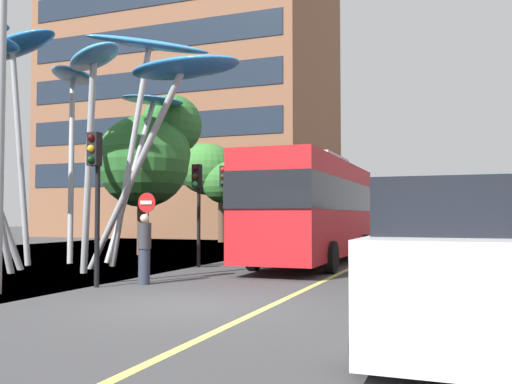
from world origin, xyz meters
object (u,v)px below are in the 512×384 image
at_px(traffic_light_kerb_near, 95,175).
at_px(car_parked_far, 456,236).
at_px(pedestrian, 144,249).
at_px(no_entry_sign, 147,219).
at_px(car_parked_mid, 452,243).
at_px(red_bus, 314,205).
at_px(leaf_sculpture, 67,71).
at_px(traffic_light_island_mid, 225,192).
at_px(street_lamp, 13,67).
at_px(car_parked_near, 448,270).
at_px(car_side_street, 462,231).
at_px(traffic_light_kerb_far, 197,192).

xyz_separation_m(traffic_light_kerb_near, car_parked_far, (8.01, 7.74, -1.64)).
xyz_separation_m(pedestrian, no_entry_sign, (-1.58, 2.65, 0.73)).
distance_m(car_parked_mid, car_parked_far, 5.59).
bearing_deg(red_bus, leaf_sculpture, -149.92).
bearing_deg(traffic_light_island_mid, street_lamp, -95.24).
relative_size(leaf_sculpture, no_entry_sign, 4.92).
bearing_deg(street_lamp, car_parked_far, 46.14).
xyz_separation_m(leaf_sculpture, pedestrian, (4.77, -2.77, -5.61)).
distance_m(car_parked_near, pedestrian, 8.54).
height_order(red_bus, car_parked_near, red_bus).
height_order(traffic_light_island_mid, street_lamp, street_lamp).
bearing_deg(no_entry_sign, street_lamp, -91.90).
relative_size(car_parked_mid, car_parked_far, 1.08).
bearing_deg(red_bus, traffic_light_island_mid, -178.73).
height_order(traffic_light_island_mid, pedestrian, traffic_light_island_mid).
distance_m(red_bus, car_parked_mid, 7.54).
bearing_deg(red_bus, car_side_street, 53.32).
distance_m(street_lamp, pedestrian, 5.15).
bearing_deg(car_parked_far, red_bus, 177.17).
bearing_deg(pedestrian, car_parked_near, -31.51).
height_order(traffic_light_kerb_near, car_side_street, traffic_light_kerb_near).
relative_size(traffic_light_kerb_near, car_parked_mid, 0.85).
xyz_separation_m(traffic_light_kerb_near, traffic_light_kerb_far, (-0.02, 5.48, -0.20)).
xyz_separation_m(red_bus, traffic_light_island_mid, (-3.42, -0.08, 0.51)).
bearing_deg(car_parked_far, street_lamp, -133.86).
height_order(red_bus, pedestrian, red_bus).
xyz_separation_m(traffic_light_island_mid, car_side_street, (8.30, 6.62, -1.56)).
bearing_deg(traffic_light_kerb_far, leaf_sculpture, -156.39).
bearing_deg(pedestrian, traffic_light_island_mid, 97.23).
distance_m(traffic_light_kerb_far, car_parked_far, 8.47).
distance_m(traffic_light_island_mid, car_parked_mid, 10.05).
height_order(car_parked_far, car_side_street, car_parked_far).
xyz_separation_m(red_bus, traffic_light_kerb_far, (-3.33, -2.50, 0.40)).
distance_m(leaf_sculpture, street_lamp, 6.34).
bearing_deg(car_parked_far, traffic_light_kerb_far, -164.27).
distance_m(red_bus, car_parked_near, 12.45).
relative_size(car_parked_near, car_parked_mid, 0.94).
bearing_deg(traffic_light_island_mid, no_entry_sign, -99.30).
bearing_deg(leaf_sculpture, car_side_street, 41.50).
distance_m(car_parked_near, car_parked_mid, 5.64).
height_order(traffic_light_kerb_far, street_lamp, street_lamp).
bearing_deg(street_lamp, pedestrian, 55.94).
bearing_deg(car_parked_mid, traffic_light_kerb_far, 157.48).
bearing_deg(car_parked_mid, car_parked_near, -89.53).
height_order(traffic_light_kerb_near, car_parked_mid, traffic_light_kerb_near).
bearing_deg(pedestrian, traffic_light_kerb_near, -128.41).
height_order(red_bus, car_parked_mid, red_bus).
relative_size(traffic_light_kerb_near, car_parked_far, 0.92).
relative_size(traffic_light_island_mid, car_side_street, 0.86).
bearing_deg(traffic_light_kerb_near, red_bus, 67.44).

